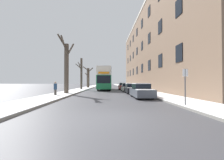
# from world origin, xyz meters

# --- Properties ---
(ground_plane) EXTENTS (320.00, 320.00, 0.00)m
(ground_plane) POSITION_xyz_m (0.00, 0.00, 0.00)
(ground_plane) COLOR #424247
(sidewalk_left) EXTENTS (2.93, 130.00, 0.16)m
(sidewalk_left) POSITION_xyz_m (-5.67, 53.00, 0.08)
(sidewalk_left) COLOR gray
(sidewalk_left) RESTS_ON ground
(sidewalk_right) EXTENTS (2.93, 130.00, 0.16)m
(sidewalk_right) POSITION_xyz_m (5.67, 53.00, 0.08)
(sidewalk_right) COLOR gray
(sidewalk_right) RESTS_ON ground
(terrace_facade_right) EXTENTS (9.10, 49.12, 17.69)m
(terrace_facade_right) POSITION_xyz_m (11.63, 27.52, 8.85)
(terrace_facade_right) COLOR #7A604C
(terrace_facade_right) RESTS_ON ground
(bare_tree_left_0) EXTENTS (1.92, 2.06, 7.35)m
(bare_tree_left_0) POSITION_xyz_m (-5.41, 12.86, 3.53)
(bare_tree_left_0) COLOR #4C4238
(bare_tree_left_0) RESTS_ON ground
(bare_tree_left_1) EXTENTS (1.55, 2.73, 6.40)m
(bare_tree_left_1) POSITION_xyz_m (-5.46, 23.98, 3.34)
(bare_tree_left_1) COLOR #4C4238
(bare_tree_left_1) RESTS_ON ground
(bare_tree_left_2) EXTENTS (2.98, 3.16, 5.94)m
(bare_tree_left_2) POSITION_xyz_m (-5.44, 34.37, 2.93)
(bare_tree_left_2) COLOR #4C4238
(bare_tree_left_2) RESTS_ON ground
(double_decker_bus) EXTENTS (2.59, 11.25, 4.34)m
(double_decker_bus) POSITION_xyz_m (-0.79, 24.34, 2.45)
(double_decker_bus) COLOR #1E7A47
(double_decker_bus) RESTS_ON ground
(parked_car_0) EXTENTS (1.69, 4.46, 1.44)m
(parked_car_0) POSITION_xyz_m (3.17, 8.37, 0.67)
(parked_car_0) COLOR #474C56
(parked_car_0) RESTS_ON ground
(parked_car_1) EXTENTS (1.68, 4.44, 1.37)m
(parked_car_1) POSITION_xyz_m (3.17, 14.23, 0.64)
(parked_car_1) COLOR black
(parked_car_1) RESTS_ON ground
(parked_car_2) EXTENTS (1.70, 4.03, 1.44)m
(parked_car_2) POSITION_xyz_m (3.17, 19.77, 0.65)
(parked_car_2) COLOR silver
(parked_car_2) RESTS_ON ground
(parked_car_3) EXTENTS (1.78, 4.47, 1.45)m
(parked_car_3) POSITION_xyz_m (3.17, 25.64, 0.67)
(parked_car_3) COLOR maroon
(parked_car_3) RESTS_ON ground
(oncoming_van) EXTENTS (1.98, 5.67, 2.50)m
(oncoming_van) POSITION_xyz_m (-1.75, 46.50, 1.35)
(oncoming_van) COLOR #9EA3AD
(oncoming_van) RESTS_ON ground
(pedestrian_left_sidewalk) EXTENTS (0.35, 0.35, 1.59)m
(pedestrian_left_sidewalk) POSITION_xyz_m (-5.84, 10.17, 0.88)
(pedestrian_left_sidewalk) COLOR #4C4742
(pedestrian_left_sidewalk) RESTS_ON ground
(street_sign_post) EXTENTS (0.32, 0.07, 2.34)m
(street_sign_post) POSITION_xyz_m (4.51, 2.52, 1.35)
(street_sign_post) COLOR #4C4F54
(street_sign_post) RESTS_ON ground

